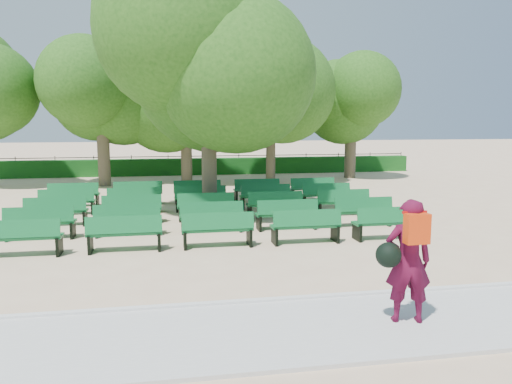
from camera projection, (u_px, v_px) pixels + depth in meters
ground at (209, 226)px, 14.17m from camera, size 120.00×120.00×0.00m
paving at (257, 334)px, 6.96m from camera, size 30.00×2.20×0.06m
curb at (244, 303)px, 8.07m from camera, size 30.00×0.12×0.10m
hedge at (187, 167)px, 27.73m from camera, size 26.00×0.70×0.90m
fence at (186, 174)px, 28.19m from camera, size 26.00×0.10×1.02m
tree_line at (191, 183)px, 23.90m from camera, size 21.80×6.80×7.04m
bench_array at (205, 217)px, 15.04m from camera, size 1.73×0.65×1.07m
tree_among at (208, 61)px, 15.01m from camera, size 5.11×5.11×7.07m
person at (407, 259)px, 7.18m from camera, size 0.89×0.57×1.82m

